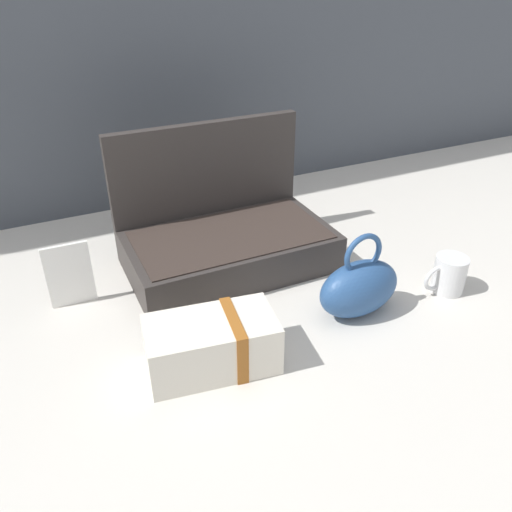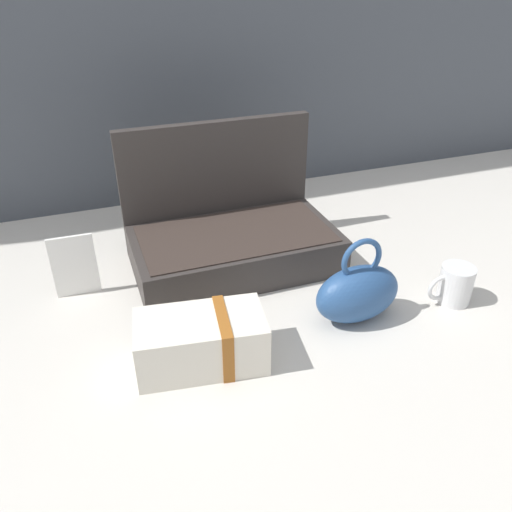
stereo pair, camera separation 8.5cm
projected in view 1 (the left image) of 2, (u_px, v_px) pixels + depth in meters
ground_plane at (253, 291)px, 1.13m from camera, size 6.00×6.00×0.00m
open_suitcase at (225, 235)px, 1.20m from camera, size 0.46×0.28×0.31m
teal_pouch_handbag at (359, 287)px, 1.03m from camera, size 0.18×0.10×0.18m
cream_toiletry_bag at (214, 344)px, 0.90m from camera, size 0.24×0.15×0.10m
coffee_mug at (448, 275)px, 1.11m from camera, size 0.10×0.07×0.08m
info_card_left at (70, 275)px, 1.05m from camera, size 0.09×0.01×0.14m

